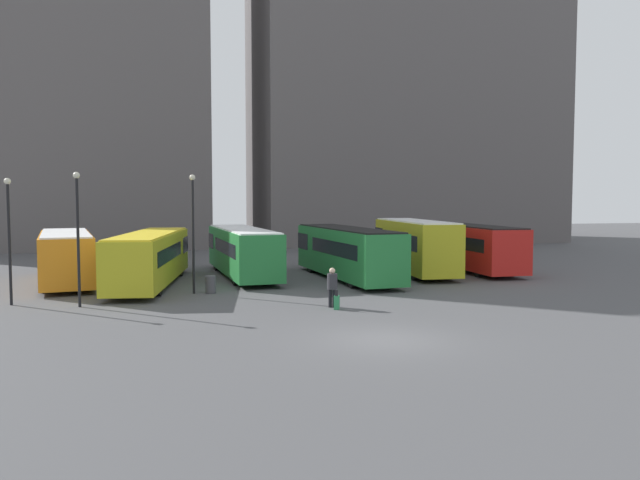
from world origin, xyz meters
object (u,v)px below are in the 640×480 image
(bus_1, at_px, (151,256))
(bus_2, at_px, (242,250))
(bus_3, at_px, (346,251))
(traveler, at_px, (332,284))
(suitcase, at_px, (337,302))
(bus_5, at_px, (470,246))
(bus_0, at_px, (66,256))
(bus_4, at_px, (415,245))
(lamp_post_2, at_px, (193,224))
(trash_bin, at_px, (211,284))
(lamp_post_1, at_px, (9,230))
(lamp_post_0, at_px, (78,228))

(bus_1, height_order, bus_2, bus_2)
(bus_3, relative_size, traveler, 7.00)
(suitcase, bearing_deg, bus_5, -24.04)
(bus_3, relative_size, suitcase, 14.29)
(bus_0, distance_m, bus_4, 20.10)
(lamp_post_2, bearing_deg, bus_4, 19.76)
(bus_4, bearing_deg, trash_bin, 115.28)
(bus_4, bearing_deg, bus_0, 92.73)
(trash_bin, bearing_deg, bus_2, 69.45)
(bus_2, height_order, suitcase, bus_2)
(trash_bin, bearing_deg, lamp_post_1, -171.10)
(bus_5, bearing_deg, bus_2, 89.88)
(bus_3, distance_m, bus_5, 9.10)
(bus_2, height_order, trash_bin, bus_2)
(bus_0, bearing_deg, bus_1, -119.98)
(bus_3, bearing_deg, suitcase, 157.47)
(lamp_post_1, bearing_deg, lamp_post_0, -22.66)
(bus_3, relative_size, trash_bin, 13.91)
(bus_5, bearing_deg, trash_bin, 110.41)
(lamp_post_1, bearing_deg, lamp_post_2, 10.13)
(lamp_post_2, bearing_deg, bus_0, 140.58)
(traveler, distance_m, suitcase, 0.88)
(bus_3, bearing_deg, lamp_post_0, 110.77)
(bus_3, xyz_separation_m, lamp_post_0, (-13.68, -6.26, 1.76))
(bus_5, height_order, trash_bin, bus_5)
(bus_0, bearing_deg, trash_bin, -135.12)
(traveler, height_order, lamp_post_0, lamp_post_0)
(bus_5, distance_m, trash_bin, 17.83)
(bus_4, relative_size, lamp_post_1, 1.78)
(bus_1, relative_size, trash_bin, 14.62)
(bus_0, xyz_separation_m, trash_bin, (7.35, -5.43, -1.09))
(bus_0, bearing_deg, lamp_post_0, -177.03)
(bus_3, bearing_deg, lamp_post_1, 103.04)
(lamp_post_2, bearing_deg, suitcase, -46.50)
(traveler, height_order, lamp_post_2, lamp_post_2)
(bus_0, distance_m, suitcase, 16.57)
(bus_0, relative_size, bus_3, 0.87)
(bus_2, distance_m, lamp_post_2, 7.10)
(traveler, bearing_deg, lamp_post_1, 95.95)
(trash_bin, bearing_deg, bus_4, 21.08)
(bus_5, distance_m, traveler, 16.39)
(bus_5, xyz_separation_m, trash_bin, (-16.86, -5.67, -1.17))
(lamp_post_0, bearing_deg, bus_3, 24.58)
(bus_4, distance_m, trash_bin, 13.72)
(bus_4, xyz_separation_m, trash_bin, (-12.74, -4.91, -1.35))
(bus_5, bearing_deg, bus_1, 97.58)
(bus_0, bearing_deg, bus_5, -98.09)
(bus_4, xyz_separation_m, bus_5, (4.12, 0.76, -0.18))
(bus_4, relative_size, trash_bin, 11.48)
(bus_2, relative_size, bus_3, 0.99)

